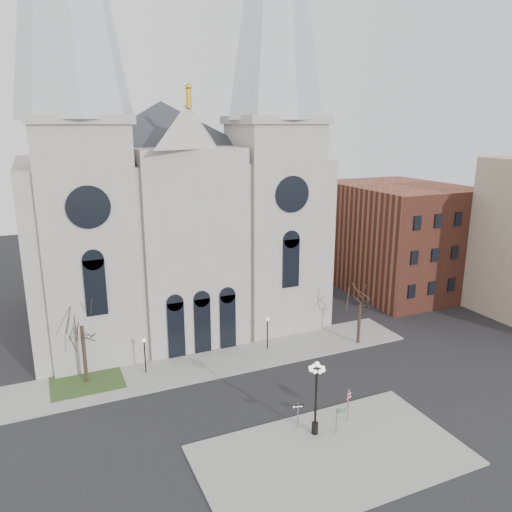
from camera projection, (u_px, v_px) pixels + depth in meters
name	position (u px, v px, depth m)	size (l,w,h in m)	color
ground	(260.00, 427.00, 36.79)	(160.00, 160.00, 0.00)	black
sidewalk_near	(332.00, 455.00, 33.54)	(18.00, 10.00, 0.14)	gray
sidewalk_far	(211.00, 363.00, 46.48)	(40.00, 6.00, 0.14)	gray
grass_patch	(87.00, 382.00, 43.03)	(6.00, 5.00, 0.18)	#324E21
cathedral	(170.00, 155.00, 52.21)	(33.00, 26.66, 54.00)	#9D9B92
bg_building_brick	(397.00, 238.00, 66.21)	(14.00, 18.00, 14.00)	brown
tree_left	(81.00, 323.00, 41.61)	(3.20, 3.20, 7.50)	black
tree_right	(360.00, 302.00, 49.48)	(3.20, 3.20, 6.00)	black
ped_lamp_left	(145.00, 350.00, 43.98)	(0.32, 0.32, 3.26)	black
ped_lamp_right	(267.00, 328.00, 48.70)	(0.32, 0.32, 3.26)	black
stop_sign	(348.00, 399.00, 36.81)	(0.87, 0.38, 2.59)	slate
globe_lamp	(316.00, 389.00, 34.87)	(1.29, 1.29, 5.66)	black
one_way_sign	(298.00, 411.00, 36.10)	(0.85, 0.28, 2.00)	slate
street_name_sign	(338.00, 418.00, 35.48)	(0.64, 0.21, 2.04)	slate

